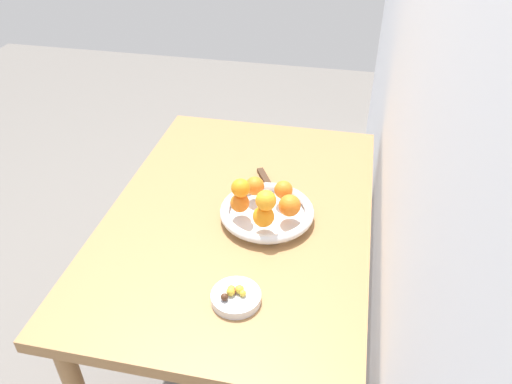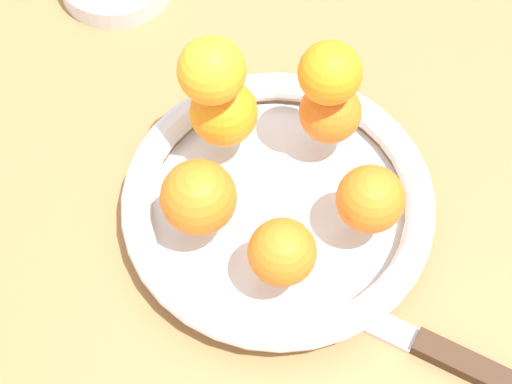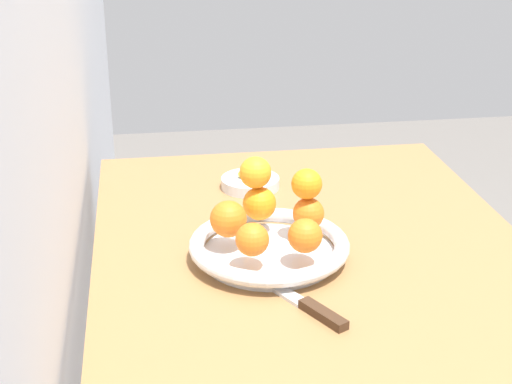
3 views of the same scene
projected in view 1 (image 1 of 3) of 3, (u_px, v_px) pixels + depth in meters
ground_plane at (243, 365)px, 1.90m from camera, size 6.00×6.00×0.00m
wall_back at (426, 54)px, 1.09m from camera, size 4.00×0.05×2.50m
dining_table at (240, 235)px, 1.52m from camera, size 1.10×0.76×0.74m
fruit_bowl at (267, 213)px, 1.43m from camera, size 0.27×0.27×0.04m
candy_dish at (236, 297)px, 1.18m from camera, size 0.12×0.12×0.02m
orange_0 at (283, 190)px, 1.44m from camera, size 0.05×0.05×0.05m
orange_1 at (255, 186)px, 1.45m from camera, size 0.06×0.06×0.06m
orange_2 at (240, 203)px, 1.39m from camera, size 0.05×0.05×0.05m
orange_3 at (263, 216)px, 1.34m from camera, size 0.06×0.06×0.06m
orange_4 at (290, 206)px, 1.37m from camera, size 0.06×0.06×0.06m
orange_5 at (266, 200)px, 1.30m from camera, size 0.06×0.06×0.06m
orange_6 at (241, 188)px, 1.36m from camera, size 0.05×0.05×0.05m
candy_ball_0 at (243, 293)px, 1.17m from camera, size 0.02×0.02×0.02m
candy_ball_1 at (233, 290)px, 1.17m from camera, size 0.02×0.02×0.02m
candy_ball_2 at (231, 292)px, 1.17m from camera, size 0.02×0.02×0.02m
candy_ball_3 at (239, 289)px, 1.17m from camera, size 0.02×0.02×0.02m
candy_ball_4 at (224, 297)px, 1.16m from camera, size 0.02×0.02×0.02m
candy_ball_5 at (231, 289)px, 1.17m from camera, size 0.02×0.02×0.02m
knife at (270, 188)px, 1.55m from camera, size 0.24×0.14×0.01m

